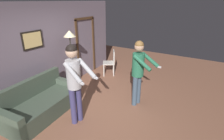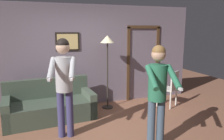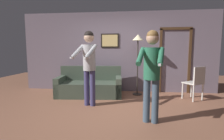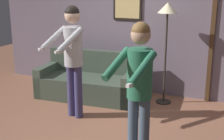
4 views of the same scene
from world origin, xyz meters
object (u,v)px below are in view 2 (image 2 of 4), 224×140
person_standing_right (158,87)px  couch (50,107)px  dining_chair_distant (170,87)px  torchiere_lamp (107,47)px  person_standing_left (64,78)px

person_standing_right → couch: bearing=132.1°
person_standing_right → dining_chair_distant: person_standing_right is taller
couch → torchiere_lamp: size_ratio=1.07×
dining_chair_distant → person_standing_left: bearing=-163.9°
person_standing_left → dining_chair_distant: bearing=16.1°
person_standing_left → dining_chair_distant: size_ratio=1.96×
person_standing_left → person_standing_right: person_standing_left is taller
person_standing_left → person_standing_right: bearing=-31.4°
person_standing_right → dining_chair_distant: bearing=50.6°
couch → person_standing_left: 1.29m
torchiere_lamp → person_standing_left: torchiere_lamp is taller
person_standing_right → dining_chair_distant: 2.20m
couch → dining_chair_distant: 3.00m
torchiere_lamp → person_standing_right: 2.15m
dining_chair_distant → torchiere_lamp: bearing=164.7°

